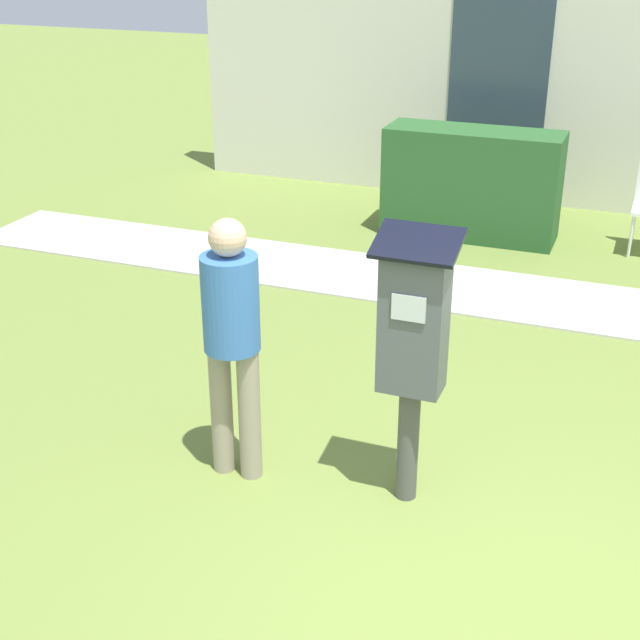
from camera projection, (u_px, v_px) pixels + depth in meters
name	position (u px, v px, depth m)	size (l,w,h in m)	color
ground_plane	(492.00, 628.00, 4.15)	(40.00, 40.00, 0.00)	olive
sidewalk	(585.00, 306.00, 7.56)	(12.00, 1.10, 0.02)	beige
building_facade	(634.00, 65.00, 9.43)	(10.00, 0.26, 3.20)	silver
parking_meter	(413.00, 335.00, 4.69)	(0.44, 0.31, 1.59)	#4C4C4C
person_standing	(232.00, 331.00, 4.95)	(0.32, 0.32, 1.58)	gray
outdoor_chair_left	(528.00, 190.00, 8.91)	(0.44, 0.44, 0.90)	white
hedge_row	(472.00, 184.00, 9.05)	(1.76, 0.60, 1.10)	#285628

